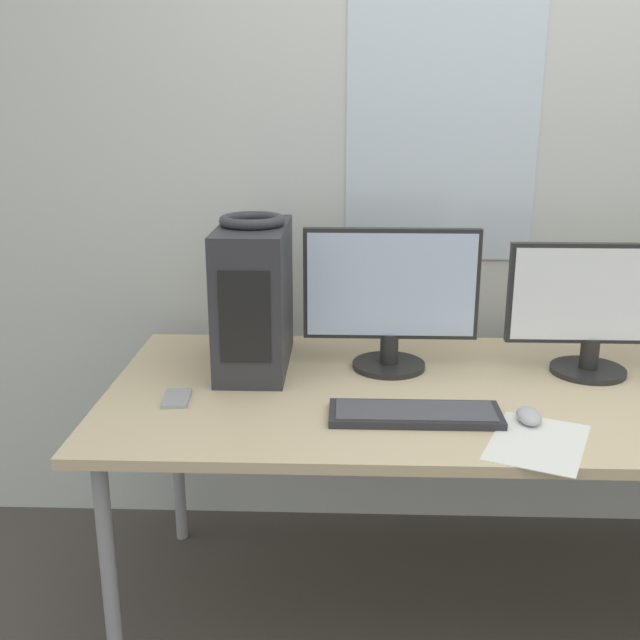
# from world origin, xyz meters

# --- Properties ---
(wall_back) EXTENTS (8.00, 0.07, 2.70)m
(wall_back) POSITION_xyz_m (-0.00, 1.06, 1.35)
(wall_back) COLOR silver
(wall_back) RESTS_ON ground_plane
(desk) EXTENTS (2.49, 0.93, 0.75)m
(desk) POSITION_xyz_m (0.00, 0.47, 0.71)
(desk) COLOR #D1BA8E
(desk) RESTS_ON ground_plane
(pc_tower) EXTENTS (0.20, 0.43, 0.43)m
(pc_tower) POSITION_xyz_m (-0.85, 0.64, 0.96)
(pc_tower) COLOR #2D2D33
(pc_tower) RESTS_ON desk
(headphones) EXTENTS (0.19, 0.19, 0.03)m
(headphones) POSITION_xyz_m (-0.85, 0.64, 1.19)
(headphones) COLOR #333338
(headphones) RESTS_ON pc_tower
(monitor_main) EXTENTS (0.51, 0.22, 0.43)m
(monitor_main) POSITION_xyz_m (-0.45, 0.63, 0.97)
(monitor_main) COLOR black
(monitor_main) RESTS_ON desk
(monitor_right_near) EXTENTS (0.50, 0.22, 0.39)m
(monitor_right_near) POSITION_xyz_m (0.14, 0.60, 0.95)
(monitor_right_near) COLOR black
(monitor_right_near) RESTS_ON desk
(keyboard) EXTENTS (0.44, 0.15, 0.02)m
(keyboard) POSITION_xyz_m (-0.40, 0.26, 0.76)
(keyboard) COLOR #28282D
(keyboard) RESTS_ON desk
(mouse) EXTENTS (0.06, 0.10, 0.03)m
(mouse) POSITION_xyz_m (-0.12, 0.24, 0.76)
(mouse) COLOR #B2B2B7
(mouse) RESTS_ON desk
(cell_phone) EXTENTS (0.08, 0.13, 0.01)m
(cell_phone) POSITION_xyz_m (-1.04, 0.35, 0.75)
(cell_phone) COLOR #99999E
(cell_phone) RESTS_ON desk
(paper_sheet_left) EXTENTS (0.31, 0.35, 0.00)m
(paper_sheet_left) POSITION_xyz_m (-0.12, 0.13, 0.75)
(paper_sheet_left) COLOR white
(paper_sheet_left) RESTS_ON desk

